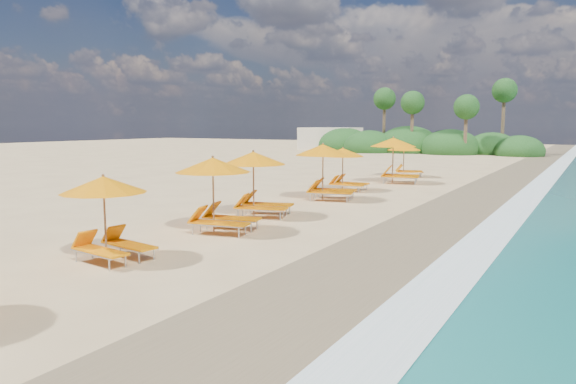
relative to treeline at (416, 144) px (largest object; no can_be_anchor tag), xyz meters
The scene contains 12 objects.
ground 46.60m from the treeline, 77.68° to the right, with size 160.00×160.00×0.00m, color tan.
wet_sand 47.61m from the treeline, 72.97° to the right, with size 4.00×160.00×0.01m, color olive.
surf_foam 48.47m from the treeline, 69.92° to the right, with size 4.00×160.00×0.01m.
station_3 51.34m from the treeline, 81.01° to the right, with size 2.40×2.27×2.08m.
station_4 47.43m from the treeline, 80.03° to the right, with size 2.81×2.69×2.32m.
station_5 44.47m from the treeline, 80.02° to the right, with size 2.97×2.89×2.35m.
station_6 39.69m from the treeline, 78.41° to the right, with size 3.03×2.92×2.46m.
station_7 36.30m from the treeline, 78.32° to the right, with size 2.39×2.23×2.14m.
station_8 32.19m from the treeline, 74.89° to the right, with size 3.19×3.08×2.58m.
station_9 28.41m from the treeline, 74.19° to the right, with size 2.72×2.68×2.11m.
treeline is the anchor object (origin of this frame).
beach_building 12.32m from the treeline, 168.35° to the left, with size 7.00×5.00×2.80m, color beige.
Camera 1 is at (8.09, -13.70, 3.26)m, focal length 32.89 mm.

